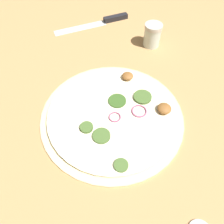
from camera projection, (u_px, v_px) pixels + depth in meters
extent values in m
plane|color=tan|center=(112.00, 116.00, 0.57)|extent=(3.00, 3.00, 0.00)
cylinder|color=beige|center=(112.00, 115.00, 0.57)|extent=(0.37, 0.37, 0.01)
cylinder|color=#EFE5C1|center=(112.00, 114.00, 0.56)|extent=(0.33, 0.33, 0.00)
cylinder|color=#47662D|center=(87.00, 127.00, 0.53)|extent=(0.03, 0.03, 0.01)
torus|color=#A34C70|center=(139.00, 111.00, 0.56)|extent=(0.04, 0.04, 0.00)
cylinder|color=#47662D|center=(121.00, 165.00, 0.48)|extent=(0.03, 0.03, 0.01)
ellipsoid|color=brown|center=(128.00, 76.00, 0.63)|extent=(0.03, 0.03, 0.02)
torus|color=#934266|center=(115.00, 117.00, 0.55)|extent=(0.03, 0.03, 0.00)
cylinder|color=#385B23|center=(117.00, 101.00, 0.59)|extent=(0.05, 0.05, 0.00)
cylinder|color=#47662D|center=(101.00, 136.00, 0.52)|extent=(0.04, 0.04, 0.01)
ellipsoid|color=brown|center=(164.00, 109.00, 0.56)|extent=(0.04, 0.04, 0.02)
cylinder|color=#47662D|center=(143.00, 97.00, 0.59)|extent=(0.05, 0.05, 0.01)
cube|color=silver|center=(80.00, 28.00, 0.81)|extent=(0.19, 0.11, 0.00)
cube|color=black|center=(116.00, 18.00, 0.84)|extent=(0.09, 0.06, 0.02)
cylinder|color=silver|center=(152.00, 37.00, 0.73)|extent=(0.05, 0.05, 0.06)
cylinder|color=beige|center=(154.00, 26.00, 0.70)|extent=(0.06, 0.06, 0.01)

